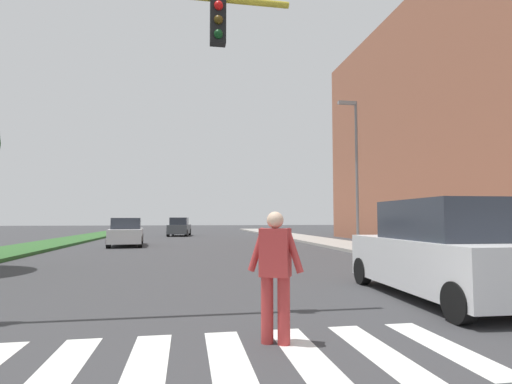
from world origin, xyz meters
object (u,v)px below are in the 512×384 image
(street_lamp_right, at_px, (355,160))
(suv_crossing, at_px, (441,252))
(pedestrian_performer, at_px, (275,270))
(sedan_distant, at_px, (179,227))
(sedan_midblock, at_px, (126,233))

(street_lamp_right, distance_m, suv_crossing, 12.80)
(street_lamp_right, distance_m, pedestrian_performer, 16.21)
(pedestrian_performer, height_order, sedan_distant, sedan_distant)
(street_lamp_right, height_order, pedestrian_performer, street_lamp_right)
(suv_crossing, height_order, sedan_midblock, suv_crossing)
(sedan_midblock, bearing_deg, street_lamp_right, -24.37)
(street_lamp_right, bearing_deg, pedestrian_performer, -117.61)
(street_lamp_right, bearing_deg, suv_crossing, -106.16)
(pedestrian_performer, xyz_separation_m, sedan_distant, (-1.80, 32.57, -0.15))
(sedan_midblock, xyz_separation_m, sedan_distant, (2.82, 13.17, 0.02))
(street_lamp_right, relative_size, pedestrian_performer, 4.44)
(suv_crossing, bearing_deg, sedan_midblock, 116.37)
(sedan_distant, bearing_deg, street_lamp_right, -63.86)
(pedestrian_performer, distance_m, sedan_distant, 32.62)
(pedestrian_performer, xyz_separation_m, suv_crossing, (3.90, 2.21, -0.00))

